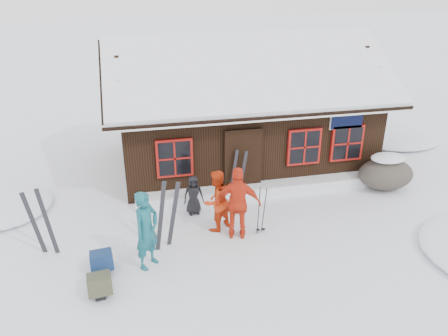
# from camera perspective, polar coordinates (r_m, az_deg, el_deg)

# --- Properties ---
(ground) EXTENTS (120.00, 120.00, 0.00)m
(ground) POSITION_cam_1_polar(r_m,az_deg,el_deg) (11.07, 1.13, -9.51)
(ground) COLOR white
(ground) RESTS_ON ground
(mountain_hut) EXTENTS (8.90, 6.09, 4.42)m
(mountain_hut) POSITION_cam_1_polar(r_m,az_deg,el_deg) (15.10, 2.21, 6.65)
(mountain_hut) COLOR black
(mountain_hut) RESTS_ON ground
(snow_drift) EXTENTS (7.60, 0.60, 0.35)m
(snow_drift) POSITION_cam_1_polar(r_m,az_deg,el_deg) (13.21, 5.14, -2.72)
(snow_drift) COLOR white
(snow_drift) RESTS_ON ground
(snow_mounds) EXTENTS (20.60, 13.20, 0.48)m
(snow_mounds) POSITION_cam_1_polar(r_m,az_deg,el_deg) (13.01, 6.26, -4.09)
(snow_mounds) COLOR white
(snow_mounds) RESTS_ON ground
(skier_teal) EXTENTS (0.80, 0.80, 1.87)m
(skier_teal) POSITION_cam_1_polar(r_m,az_deg,el_deg) (9.89, -10.07, -8.01)
(skier_teal) COLOR #13545E
(skier_teal) RESTS_ON ground
(skier_orange_left) EXTENTS (1.01, 0.96, 1.65)m
(skier_orange_left) POSITION_cam_1_polar(r_m,az_deg,el_deg) (11.14, -1.03, -4.30)
(skier_orange_left) COLOR red
(skier_orange_left) RESTS_ON ground
(skier_orange_right) EXTENTS (1.21, 0.75, 1.91)m
(skier_orange_right) POSITION_cam_1_polar(r_m,az_deg,el_deg) (10.74, 1.87, -4.67)
(skier_orange_right) COLOR red
(skier_orange_right) RESTS_ON ground
(skier_crouched) EXTENTS (0.56, 0.38, 1.13)m
(skier_crouched) POSITION_cam_1_polar(r_m,az_deg,el_deg) (12.00, -4.01, -3.54)
(skier_crouched) COLOR black
(skier_crouched) RESTS_ON ground
(boulder) EXTENTS (1.72, 1.29, 1.00)m
(boulder) POSITION_cam_1_polar(r_m,az_deg,el_deg) (14.28, 20.37, -0.60)
(boulder) COLOR #4C453D
(boulder) RESTS_ON ground
(ski_pair_left) EXTENTS (0.69, 0.20, 1.80)m
(ski_pair_left) POSITION_cam_1_polar(r_m,az_deg,el_deg) (10.51, -7.44, -6.22)
(ski_pair_left) COLOR black
(ski_pair_left) RESTS_ON ground
(ski_pair_mid) EXTENTS (0.62, 0.16, 1.75)m
(ski_pair_mid) POSITION_cam_1_polar(r_m,az_deg,el_deg) (11.04, -22.81, -6.68)
(ski_pair_mid) COLOR black
(ski_pair_mid) RESTS_ON ground
(ski_pair_right) EXTENTS (0.56, 0.19, 1.57)m
(ski_pair_right) POSITION_cam_1_polar(r_m,az_deg,el_deg) (12.71, 1.82, -0.95)
(ski_pair_right) COLOR black
(ski_pair_right) RESTS_ON ground
(ski_poles) EXTENTS (0.24, 0.12, 1.32)m
(ski_poles) POSITION_cam_1_polar(r_m,az_deg,el_deg) (11.12, 4.90, -5.64)
(ski_poles) COLOR black
(ski_poles) RESTS_ON ground
(backpack_blue) EXTENTS (0.55, 0.70, 0.35)m
(backpack_blue) POSITION_cam_1_polar(r_m,az_deg,el_deg) (10.39, -15.65, -11.90)
(backpack_blue) COLOR navy
(backpack_blue) RESTS_ON ground
(backpack_olive) EXTENTS (0.55, 0.69, 0.35)m
(backpack_olive) POSITION_cam_1_polar(r_m,az_deg,el_deg) (9.74, -15.89, -14.74)
(backpack_olive) COLOR #3D3E2C
(backpack_olive) RESTS_ON ground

